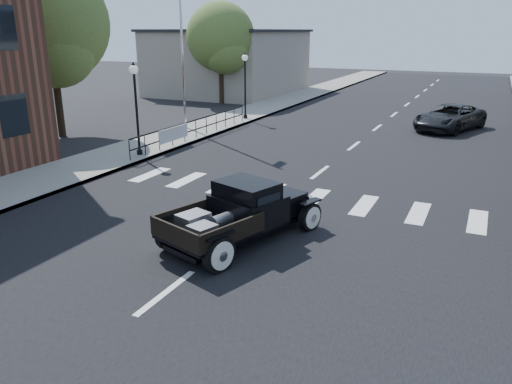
% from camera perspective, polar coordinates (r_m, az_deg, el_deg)
% --- Properties ---
extents(ground, '(120.00, 120.00, 0.00)m').
position_cam_1_polar(ground, '(12.84, -2.53, -5.51)').
color(ground, black).
rests_on(ground, ground).
extents(road, '(14.00, 80.00, 0.02)m').
position_cam_1_polar(road, '(26.49, 12.77, 6.43)').
color(road, black).
rests_on(road, ground).
extents(road_markings, '(12.00, 60.00, 0.06)m').
position_cam_1_polar(road_markings, '(21.75, 9.80, 4.12)').
color(road_markings, silver).
rests_on(road_markings, ground).
extents(sidewalk_left, '(3.00, 80.00, 0.15)m').
position_cam_1_polar(sidewalk_left, '(29.45, -3.69, 8.10)').
color(sidewalk_left, gray).
rests_on(sidewalk_left, ground).
extents(low_building_left, '(10.00, 12.00, 5.00)m').
position_cam_1_polar(low_building_left, '(43.62, -3.02, 14.53)').
color(low_building_left, gray).
rests_on(low_building_left, ground).
extents(railing, '(0.08, 10.00, 1.00)m').
position_cam_1_polar(railing, '(24.51, -6.89, 7.36)').
color(railing, black).
rests_on(railing, sidewalk_left).
extents(banner, '(0.04, 2.20, 0.60)m').
position_cam_1_polar(banner, '(22.86, -9.35, 5.97)').
color(banner, silver).
rests_on(banner, sidewalk_left).
extents(lamp_post_b, '(0.36, 0.36, 3.78)m').
position_cam_1_polar(lamp_post_b, '(21.23, -13.49, 9.17)').
color(lamp_post_b, black).
rests_on(lamp_post_b, sidewalk_left).
extents(lamp_post_c, '(0.36, 0.36, 3.78)m').
position_cam_1_polar(lamp_post_c, '(29.64, -1.25, 12.03)').
color(lamp_post_c, black).
rests_on(lamp_post_c, sidewalk_left).
extents(flagpole, '(0.12, 0.12, 10.99)m').
position_cam_1_polar(flagpole, '(26.81, -8.58, 18.93)').
color(flagpole, silver).
rests_on(flagpole, sidewalk_left).
extents(big_tree_near, '(5.63, 5.63, 8.27)m').
position_cam_1_polar(big_tree_near, '(26.84, -22.24, 14.62)').
color(big_tree_near, '#4B6129').
rests_on(big_tree_near, ground).
extents(big_tree_far, '(4.84, 4.84, 7.11)m').
position_cam_1_polar(big_tree_far, '(37.11, -4.04, 15.54)').
color(big_tree_far, '#4B6129').
rests_on(big_tree_far, ground).
extents(hotrod_pickup, '(3.41, 4.95, 1.57)m').
position_cam_1_polar(hotrod_pickup, '(12.50, -1.69, -2.29)').
color(hotrod_pickup, black).
rests_on(hotrod_pickup, ground).
extents(second_car, '(3.83, 5.35, 1.35)m').
position_cam_1_polar(second_car, '(28.83, 21.26, 7.92)').
color(second_car, black).
rests_on(second_car, ground).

